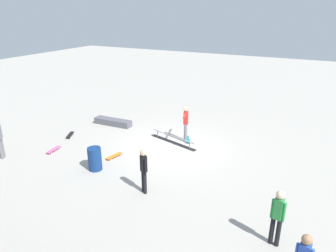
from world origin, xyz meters
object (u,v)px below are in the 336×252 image
(bystander_green_shirt, at_px, (277,215))
(trash_bin, at_px, (95,159))
(loose_skateboard_black, at_px, (70,135))
(loose_skateboard_orange, at_px, (114,156))
(bystander_black_shirt, at_px, (144,169))
(skater_main, at_px, (186,121))
(skate_ledge, at_px, (113,122))
(grind_rail, at_px, (173,140))
(skateboard_main, at_px, (187,139))
(loose_skateboard_pink, at_px, (54,150))

(bystander_green_shirt, distance_m, trash_bin, 6.99)
(loose_skateboard_black, height_order, loose_skateboard_orange, same)
(bystander_black_shirt, relative_size, trash_bin, 1.75)
(skater_main, bearing_deg, bystander_black_shirt, 171.58)
(skate_ledge, relative_size, trash_bin, 2.30)
(bystander_black_shirt, bearing_deg, bystander_green_shirt, -150.66)
(grind_rail, height_order, bystander_black_shirt, bystander_black_shirt)
(skate_ledge, bearing_deg, loose_skateboard_orange, 127.01)
(bystander_green_shirt, bearing_deg, skate_ledge, 158.14)
(skateboard_main, xyz_separation_m, loose_skateboard_orange, (2.04, 3.04, 0.00))
(loose_skateboard_orange, bearing_deg, skateboard_main, -21.79)
(skate_ledge, distance_m, loose_skateboard_pink, 3.88)
(skate_ledge, xyz_separation_m, skater_main, (-4.35, 0.22, 0.83))
(bystander_green_shirt, height_order, bystander_black_shirt, bystander_green_shirt)
(loose_skateboard_pink, bearing_deg, loose_skateboard_orange, 97.92)
(bystander_black_shirt, height_order, loose_skateboard_orange, bystander_black_shirt)
(grind_rail, bearing_deg, loose_skateboard_orange, 74.76)
(loose_skateboard_black, xyz_separation_m, loose_skateboard_orange, (-3.32, 0.92, 0.00))
(skater_main, height_order, loose_skateboard_pink, skater_main)
(skater_main, xyz_separation_m, bystander_green_shirt, (-4.88, 5.21, -0.06))
(bystander_green_shirt, bearing_deg, loose_skateboard_orange, 170.27)
(skateboard_main, bearing_deg, loose_skateboard_orange, 115.89)
(bystander_green_shirt, bearing_deg, skater_main, 141.71)
(grind_rail, relative_size, bystander_black_shirt, 1.64)
(loose_skateboard_black, distance_m, loose_skateboard_pink, 1.72)
(loose_skateboard_orange, distance_m, loose_skateboard_pink, 2.83)
(loose_skateboard_black, xyz_separation_m, trash_bin, (-3.29, 2.09, 0.38))
(bystander_green_shirt, bearing_deg, grind_rail, 146.69)
(skater_main, bearing_deg, loose_skateboard_pink, 112.86)
(grind_rail, relative_size, trash_bin, 2.87)
(loose_skateboard_pink, height_order, trash_bin, trash_bin)
(grind_rail, height_order, skate_ledge, grind_rail)
(bystander_black_shirt, distance_m, loose_skateboard_pink, 5.39)
(skateboard_main, distance_m, loose_skateboard_black, 5.76)
(bystander_green_shirt, bearing_deg, loose_skateboard_black, 171.19)
(skateboard_main, relative_size, loose_skateboard_black, 0.99)
(skate_ledge, bearing_deg, loose_skateboard_pink, 84.58)
(loose_skateboard_orange, bearing_deg, trash_bin, -169.52)
(bystander_black_shirt, distance_m, trash_bin, 2.61)
(loose_skateboard_orange, height_order, trash_bin, trash_bin)
(bystander_green_shirt, relative_size, loose_skateboard_pink, 2.02)
(skate_ledge, relative_size, bystander_green_shirt, 1.28)
(loose_skateboard_black, relative_size, loose_skateboard_orange, 0.98)
(skater_main, height_order, loose_skateboard_black, skater_main)
(skater_main, relative_size, loose_skateboard_orange, 2.07)
(grind_rail, bearing_deg, loose_skateboard_black, 34.22)
(skater_main, xyz_separation_m, loose_skateboard_pink, (4.72, 3.64, -0.92))
(loose_skateboard_pink, bearing_deg, bystander_green_shirt, 74.31)
(grind_rail, xyz_separation_m, skate_ledge, (3.90, -0.64, 0.01))
(skateboard_main, bearing_deg, loose_skateboard_black, 81.33)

